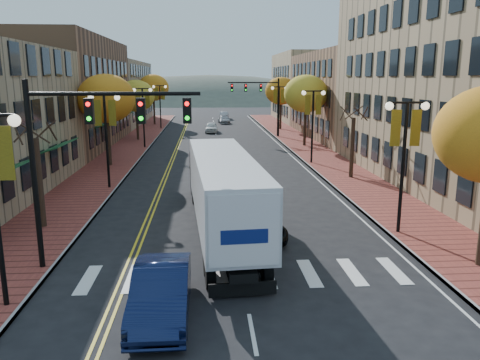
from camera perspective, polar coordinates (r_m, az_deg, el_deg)
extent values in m
plane|color=black|center=(15.60, 0.79, -14.49)|extent=(200.00, 200.00, 0.00)
cube|color=brown|center=(47.53, -13.55, 3.58)|extent=(4.00, 85.00, 0.15)
cube|color=brown|center=(47.99, 8.21, 3.88)|extent=(4.00, 85.00, 0.15)
cube|color=brown|center=(52.33, -22.04, 9.78)|extent=(12.00, 24.00, 11.00)
cube|color=#9E8966|center=(76.55, -16.31, 10.15)|extent=(12.00, 26.00, 9.50)
cube|color=brown|center=(59.28, 15.52, 9.94)|extent=(15.00, 24.00, 10.00)
cube|color=#9E8966|center=(80.34, 10.25, 11.06)|extent=(15.00, 20.00, 11.00)
cylinder|color=#382619|center=(23.70, -23.22, -0.33)|extent=(0.28, 0.28, 4.20)
cylinder|color=#382619|center=(38.91, -15.73, 5.34)|extent=(0.28, 0.28, 4.90)
ellipsoid|color=orange|center=(38.69, -15.98, 9.54)|extent=(4.48, 4.48, 3.81)
cylinder|color=#382619|center=(54.62, -12.43, 7.22)|extent=(0.28, 0.28, 4.55)
ellipsoid|color=yellow|center=(54.46, -12.56, 9.99)|extent=(4.16, 4.16, 3.54)
cylinder|color=#382619|center=(72.42, -10.43, 8.69)|extent=(0.28, 0.28, 5.04)
ellipsoid|color=orange|center=(72.30, -10.52, 11.02)|extent=(4.61, 4.61, 3.92)
cylinder|color=#382619|center=(33.81, 13.52, 3.86)|extent=(0.28, 0.28, 4.20)
cylinder|color=#382619|center=(49.15, 7.93, 7.05)|extent=(0.28, 0.28, 4.90)
ellipsoid|color=yellow|center=(48.97, 8.03, 10.38)|extent=(4.48, 4.48, 3.81)
cylinder|color=#382619|center=(64.84, 4.98, 8.32)|extent=(0.28, 0.28, 4.76)
ellipsoid|color=orange|center=(64.70, 5.03, 10.77)|extent=(4.35, 4.35, 3.70)
sphere|color=#FFF2CC|center=(14.96, -25.82, 6.55)|extent=(0.36, 0.36, 0.36)
cube|color=gold|center=(15.20, -26.71, 2.92)|extent=(0.45, 0.03, 1.60)
cylinder|color=black|center=(30.79, -15.93, 4.33)|extent=(0.16, 0.16, 6.00)
cylinder|color=black|center=(30.54, -16.27, 9.91)|extent=(1.60, 0.10, 0.10)
sphere|color=#FFF2CC|center=(30.72, -17.73, 9.55)|extent=(0.36, 0.36, 0.36)
sphere|color=#FFF2CC|center=(30.39, -14.76, 9.70)|extent=(0.36, 0.36, 0.36)
cube|color=gold|center=(30.69, -16.97, 7.82)|extent=(0.45, 0.03, 1.60)
cube|color=gold|center=(30.51, -15.31, 7.89)|extent=(0.45, 0.03, 1.60)
cylinder|color=black|center=(48.45, -11.68, 7.31)|extent=(0.16, 0.16, 6.00)
cylinder|color=black|center=(48.29, -11.84, 10.86)|extent=(1.60, 0.10, 0.10)
sphere|color=#FFF2CC|center=(48.40, -12.79, 10.64)|extent=(0.36, 0.36, 0.36)
sphere|color=#FFF2CC|center=(48.20, -10.87, 10.72)|extent=(0.36, 0.36, 0.36)
cube|color=gold|center=(48.39, -12.32, 9.54)|extent=(0.45, 0.03, 1.60)
cube|color=gold|center=(48.27, -11.24, 9.58)|extent=(0.45, 0.03, 1.60)
cylinder|color=black|center=(66.29, -9.69, 8.68)|extent=(0.16, 0.16, 6.00)
cylinder|color=black|center=(66.18, -9.79, 11.28)|extent=(1.60, 0.10, 0.10)
sphere|color=#FFF2CC|center=(66.26, -10.48, 11.12)|extent=(0.36, 0.36, 0.36)
sphere|color=#FFF2CC|center=(66.11, -9.08, 11.17)|extent=(0.36, 0.36, 0.36)
cube|color=gold|center=(66.25, -10.15, 10.31)|extent=(0.45, 0.03, 1.60)
cube|color=gold|center=(66.16, -9.36, 10.34)|extent=(0.45, 0.03, 1.60)
cylinder|color=black|center=(22.07, 19.20, 1.10)|extent=(0.16, 0.16, 6.00)
cylinder|color=black|center=(21.72, 19.76, 8.88)|extent=(1.60, 0.10, 0.10)
sphere|color=#FFF2CC|center=(21.42, 17.75, 8.58)|extent=(0.36, 0.36, 0.36)
sphere|color=#FFF2CC|center=(22.06, 21.65, 8.39)|extent=(0.36, 0.36, 0.36)
cube|color=gold|center=(21.63, 18.45, 6.03)|extent=(0.45, 0.03, 1.60)
cube|color=gold|center=(21.99, 20.63, 5.97)|extent=(0.45, 0.03, 1.60)
cylinder|color=black|center=(39.07, 8.82, 6.27)|extent=(0.16, 0.16, 6.00)
cylinder|color=black|center=(38.87, 8.97, 10.67)|extent=(1.60, 0.10, 0.10)
sphere|color=#FFF2CC|center=(38.70, 7.79, 10.47)|extent=(0.36, 0.36, 0.36)
sphere|color=#FFF2CC|center=(39.06, 10.12, 10.41)|extent=(0.36, 0.36, 0.36)
cube|color=gold|center=(38.82, 8.26, 9.06)|extent=(0.45, 0.03, 1.60)
cube|color=gold|center=(39.02, 9.56, 9.03)|extent=(0.45, 0.03, 1.60)
cylinder|color=black|center=(56.69, 4.76, 8.22)|extent=(0.16, 0.16, 6.00)
cylinder|color=black|center=(56.55, 4.81, 11.25)|extent=(1.60, 0.10, 0.10)
sphere|color=#FFF2CC|center=(56.44, 3.99, 11.11)|extent=(0.36, 0.36, 0.36)
sphere|color=#FFF2CC|center=(56.69, 5.62, 11.09)|extent=(0.36, 0.36, 0.36)
cube|color=gold|center=(56.52, 4.33, 10.15)|extent=(0.45, 0.03, 1.60)
cube|color=gold|center=(56.66, 5.25, 10.13)|extent=(0.45, 0.03, 1.60)
cylinder|color=black|center=(18.31, -23.79, 0.13)|extent=(0.20, 0.20, 7.00)
cylinder|color=black|center=(17.17, -15.07, 10.12)|extent=(6.00, 0.14, 0.14)
cube|color=black|center=(17.39, -17.90, 7.99)|extent=(0.30, 0.25, 0.90)
sphere|color=#FF0C0C|center=(17.24, -18.06, 8.78)|extent=(0.16, 0.16, 0.16)
cube|color=black|center=(17.06, -11.96, 8.24)|extent=(0.30, 0.25, 0.90)
sphere|color=#FF0C0C|center=(16.91, -12.06, 9.05)|extent=(0.16, 0.16, 0.16)
cube|color=black|center=(16.92, -6.46, 8.40)|extent=(0.30, 0.25, 0.90)
sphere|color=#FF0C0C|center=(16.77, -6.50, 9.21)|extent=(0.16, 0.16, 0.16)
cylinder|color=black|center=(56.64, 4.66, 8.73)|extent=(0.20, 0.20, 7.00)
cylinder|color=black|center=(56.15, 1.63, 11.79)|extent=(6.00, 0.14, 0.14)
cube|color=black|center=(56.26, 2.55, 11.18)|extent=(0.30, 0.25, 0.90)
sphere|color=#FF0C0C|center=(56.11, 2.57, 11.43)|extent=(0.16, 0.16, 0.16)
cube|color=black|center=(56.08, 0.69, 11.18)|extent=(0.30, 0.25, 0.90)
sphere|color=#FF0C0C|center=(55.93, 0.70, 11.44)|extent=(0.16, 0.16, 0.16)
cube|color=black|center=(55.97, -0.99, 11.18)|extent=(0.30, 0.25, 0.90)
sphere|color=#FF0C0C|center=(55.82, -0.99, 11.43)|extent=(0.16, 0.16, 0.16)
cube|color=black|center=(20.78, -1.99, -5.16)|extent=(1.75, 12.16, 0.33)
cube|color=silver|center=(20.35, -2.02, -0.77)|extent=(3.24, 12.26, 2.61)
cube|color=black|center=(27.80, -3.63, 0.91)|extent=(2.52, 2.95, 2.33)
cylinder|color=black|center=(16.29, -3.63, -11.50)|extent=(0.39, 0.95, 0.93)
cylinder|color=black|center=(16.53, 3.28, -11.12)|extent=(0.39, 0.95, 0.93)
cylinder|color=black|center=(17.32, -3.92, -10.01)|extent=(0.39, 0.95, 0.93)
cylinder|color=black|center=(17.55, 2.56, -9.68)|extent=(0.39, 0.95, 0.93)
cylinder|color=black|center=(26.90, -5.50, -1.86)|extent=(0.39, 0.95, 0.93)
cylinder|color=black|center=(27.05, -1.35, -1.73)|extent=(0.39, 0.95, 0.93)
cylinder|color=black|center=(28.89, -5.69, -0.87)|extent=(0.39, 0.95, 0.93)
cylinder|color=black|center=(29.03, -1.82, -0.75)|extent=(0.39, 0.95, 0.93)
imported|color=#0D1637|center=(14.59, -9.57, -13.26)|extent=(1.69, 4.75, 1.56)
imported|color=black|center=(21.15, 2.05, -5.38)|extent=(2.55, 4.60, 1.22)
imported|color=silver|center=(61.95, -3.52, 6.43)|extent=(1.73, 3.99, 1.34)
imported|color=#97969D|center=(74.32, -1.98, 7.37)|extent=(1.97, 4.23, 1.20)
imported|color=#A0A0A7|center=(82.14, -1.92, 7.88)|extent=(1.81, 4.04, 1.29)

